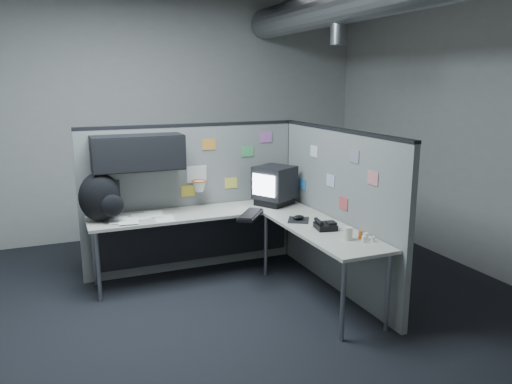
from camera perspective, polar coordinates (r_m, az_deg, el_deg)
name	(u,v)px	position (r m, az deg, el deg)	size (l,w,h in m)	color
room	(301,79)	(4.46, 5.19, 12.77)	(5.62, 5.62, 3.22)	black
partition_back	(179,184)	(5.43, -8.76, 0.96)	(2.44, 0.42, 1.63)	slate
partition_right	(337,209)	(5.07, 9.24, -1.96)	(0.07, 2.23, 1.63)	slate
desk	(231,227)	(5.14, -2.83, -3.97)	(2.31, 2.11, 0.73)	#B3B1A2
monitor	(274,185)	(5.52, 2.12, 0.81)	(0.51, 0.51, 0.43)	black
keyboard	(250,215)	(5.06, -0.64, -2.62)	(0.41, 0.47, 0.04)	black
mouse	(299,219)	(4.95, 4.88, -3.04)	(0.30, 0.31, 0.05)	black
phone	(325,226)	(4.68, 7.89, -3.81)	(0.21, 0.23, 0.09)	black
bottles	(365,237)	(4.42, 12.34, -5.05)	(0.12, 0.14, 0.07)	silver
cup	(348,233)	(4.40, 10.44, -4.68)	(0.08, 0.08, 0.11)	beige
papers	(141,218)	(5.13, -12.96, -2.91)	(0.65, 0.47, 0.01)	white
backpack	(101,198)	(5.07, -17.31, -0.65)	(0.46, 0.42, 0.49)	black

